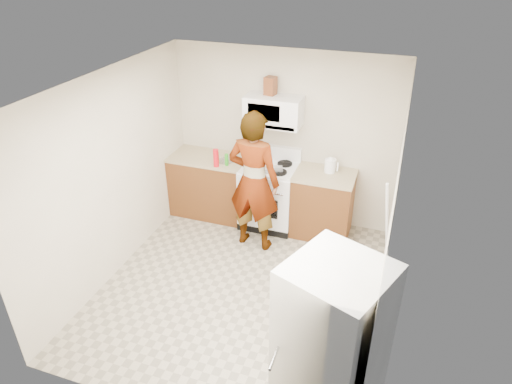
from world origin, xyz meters
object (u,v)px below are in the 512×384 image
at_px(person, 254,182).
at_px(saucepan, 257,156).
at_px(kettle, 330,166).
at_px(microwave, 274,111).
at_px(gas_range, 269,194).
at_px(fridge, 331,353).

bearing_deg(person, saucepan, -68.88).
relative_size(kettle, saucepan, 0.92).
height_order(microwave, saucepan, microwave).
xyz_separation_m(gas_range, kettle, (0.82, 0.10, 0.54)).
distance_m(gas_range, kettle, 0.99).
bearing_deg(gas_range, fridge, -64.02).
height_order(microwave, kettle, microwave).
height_order(person, saucepan, person).
relative_size(person, kettle, 10.53).
height_order(gas_range, kettle, gas_range).
xyz_separation_m(person, kettle, (0.87, 0.67, 0.06)).
distance_m(kettle, saucepan, 1.06).
distance_m(person, saucepan, 0.72).
height_order(fridge, kettle, fridge).
bearing_deg(saucepan, gas_range, -27.60).
bearing_deg(kettle, saucepan, -168.08).
relative_size(microwave, kettle, 4.15).
relative_size(gas_range, microwave, 1.49).
relative_size(person, fridge, 1.14).
bearing_deg(gas_range, kettle, 7.11).
relative_size(gas_range, kettle, 6.16).
bearing_deg(fridge, person, 144.00).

